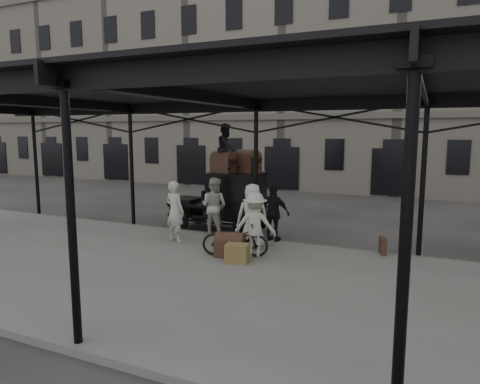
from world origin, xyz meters
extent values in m
plane|color=#383533|center=(0.00, 0.00, 0.00)|extent=(120.00, 120.00, 0.00)
cube|color=slate|center=(0.00, -2.00, 0.07)|extent=(28.00, 8.00, 0.15)
cylinder|color=black|center=(-10.00, 2.00, 2.15)|extent=(0.14, 0.14, 4.30)
cylinder|color=black|center=(0.00, 2.00, 2.15)|extent=(0.14, 0.14, 4.30)
cylinder|color=black|center=(0.00, -5.80, 2.15)|extent=(0.14, 0.14, 4.30)
cube|color=black|center=(0.00, 2.00, 4.48)|extent=(22.00, 0.10, 0.45)
cube|color=black|center=(0.00, -5.80, 4.48)|extent=(22.00, 0.10, 0.45)
cube|color=black|center=(0.00, -1.70, 4.65)|extent=(22.50, 9.00, 0.08)
cube|color=silver|center=(0.00, -1.70, 4.72)|extent=(18.00, 7.00, 0.04)
cube|color=slate|center=(0.00, 18.00, 7.00)|extent=(64.00, 8.00, 14.00)
cylinder|color=black|center=(-3.16, 2.29, 0.40)|extent=(0.80, 0.10, 0.80)
cylinder|color=black|center=(-3.16, 3.73, 0.40)|extent=(0.80, 0.10, 0.80)
cylinder|color=black|center=(-0.56, 2.29, 0.40)|extent=(0.80, 0.10, 0.80)
cylinder|color=black|center=(-0.56, 3.73, 0.40)|extent=(0.80, 0.10, 0.80)
cube|color=black|center=(-1.91, 3.01, 0.55)|extent=(3.60, 1.25, 0.12)
cube|color=black|center=(-3.26, 3.01, 0.85)|extent=(0.90, 1.00, 0.55)
cube|color=black|center=(-3.73, 3.01, 0.85)|extent=(0.06, 0.70, 0.55)
cube|color=black|center=(-2.46, 3.01, 0.95)|extent=(0.70, 1.30, 0.10)
cube|color=black|center=(-1.16, 3.01, 1.35)|extent=(1.80, 1.45, 1.55)
cube|color=black|center=(-1.16, 2.28, 1.55)|extent=(1.40, 0.02, 0.60)
cube|color=black|center=(-1.16, 3.01, 2.15)|extent=(1.90, 1.55, 0.06)
imported|color=beige|center=(-2.15, 0.49, 1.12)|extent=(0.79, 0.61, 1.95)
imported|color=beige|center=(-1.44, 1.80, 1.13)|extent=(1.00, 0.80, 1.95)
imported|color=beige|center=(0.37, 0.83, 1.12)|extent=(1.13, 1.02, 1.95)
imported|color=black|center=(0.71, 1.80, 1.07)|extent=(1.12, 0.56, 1.84)
imported|color=beige|center=(0.78, 0.04, 1.06)|extent=(1.31, 0.97, 1.81)
imported|color=black|center=(0.28, -0.21, 0.64)|extent=(1.98, 1.16, 0.98)
imported|color=black|center=(-1.51, 2.91, 3.04)|extent=(0.77, 0.93, 1.73)
cube|color=olive|center=(0.58, -0.72, 0.40)|extent=(0.67, 0.55, 0.50)
cube|color=#4F3224|center=(4.05, 1.80, 0.38)|extent=(0.29, 0.62, 0.45)
cube|color=#4F3224|center=(0.07, 0.25, 0.35)|extent=(0.61, 0.17, 0.40)
camera|label=1|loc=(5.23, -10.80, 3.65)|focal=32.00mm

